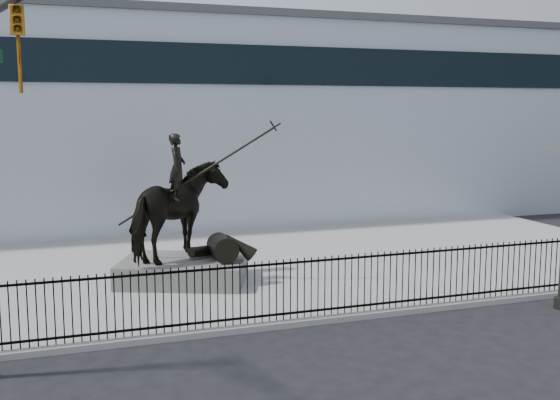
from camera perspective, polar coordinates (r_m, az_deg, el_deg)
name	(u,v)px	position (r m, az deg, el deg)	size (l,w,h in m)	color
ground	(317,341)	(15.18, 3.27, -12.17)	(120.00, 120.00, 0.00)	black
plaza	(237,268)	(21.53, -3.79, -5.89)	(30.00, 12.00, 0.15)	gray
building	(169,123)	(33.64, -9.68, 6.61)	(44.00, 14.00, 9.00)	silver
picket_fence	(298,288)	(16.01, 1.60, -7.69)	(22.10, 0.10, 1.50)	black
statue_plinth	(183,271)	(19.61, -8.42, -6.10)	(3.58, 2.46, 0.67)	#585551
equestrian_statue	(184,212)	(19.25, -8.33, -1.07)	(4.28, 3.53, 3.89)	black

